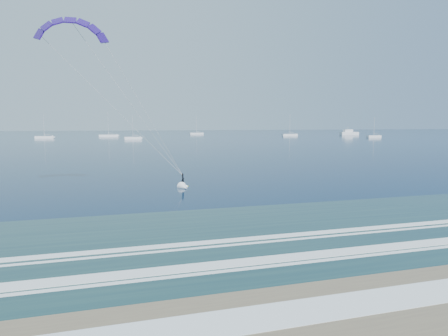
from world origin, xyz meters
TOP-DOWN VIEW (x-y plane):
  - ground at (0.00, 0.00)m, footprint 900.00×900.00m
  - kitesurfer_rig at (-11.59, 28.89)m, footprint 16.46×8.09m
  - motor_yacht at (144.12, 221.39)m, footprint 13.06×3.48m
  - sailboat_1 at (-43.67, 206.29)m, footprint 8.83×2.40m
  - sailboat_2 at (-12.24, 226.57)m, footprint 10.76×2.40m
  - sailboat_3 at (-1.51, 181.04)m, footprint 7.95×2.40m
  - sailboat_4 at (47.70, 261.67)m, footprint 9.51×2.40m
  - sailboat_5 at (94.95, 210.71)m, footprint 9.81×2.40m
  - sailboat_6 at (124.52, 169.30)m, footprint 8.00×2.40m

SIDE VIEW (x-z plane):
  - ground at x=0.00m, z-range 0.00..0.00m
  - sailboat_6 at x=124.52m, z-range -4.79..6.14m
  - sailboat_3 at x=-1.51m, z-range -4.89..6.25m
  - sailboat_1 at x=-43.67m, z-range -5.37..6.74m
  - sailboat_4 at x=47.70m, z-range -5.73..7.10m
  - sailboat_5 at x=94.95m, z-range -5.93..7.31m
  - sailboat_2 at x=-12.24m, z-range -6.41..7.81m
  - motor_yacht at x=144.12m, z-range -1.41..4.25m
  - kitesurfer_rig at x=-11.59m, z-range 0.05..18.12m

